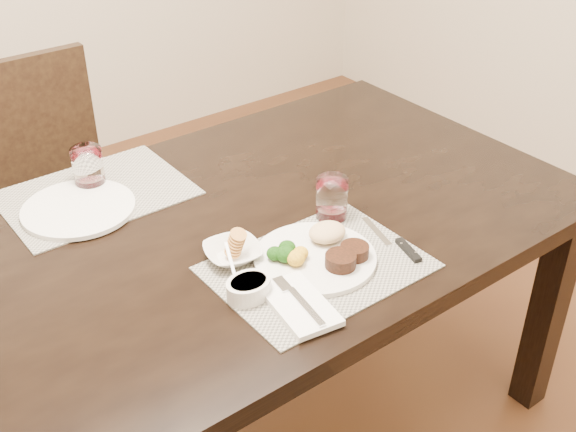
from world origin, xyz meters
TOP-DOWN VIEW (x-y plane):
  - dining_table at (0.00, 0.00)m, footprint 2.00×1.00m
  - chair_far at (0.00, 0.93)m, footprint 0.42×0.42m
  - placemat_near at (0.17, -0.26)m, footprint 0.46×0.34m
  - placemat_far at (-0.08, 0.34)m, footprint 0.46×0.34m
  - dinner_plate at (0.20, -0.24)m, footprint 0.28×0.28m
  - napkin_fork at (0.05, -0.35)m, footprint 0.13×0.20m
  - steak_knife at (0.37, -0.32)m, footprint 0.05×0.22m
  - cracker_bowl at (0.04, -0.12)m, footprint 0.15×0.15m
  - sauce_ramekin at (-0.01, -0.25)m, footprint 0.10×0.15m
  - wine_glass_near at (0.33, -0.12)m, footprint 0.08×0.08m
  - far_plate at (-0.15, 0.28)m, footprint 0.28×0.28m
  - wine_glass_far at (-0.07, 0.38)m, footprint 0.08×0.08m

SIDE VIEW (x-z plane):
  - chair_far at x=0.00m, z-range 0.05..0.95m
  - dining_table at x=0.00m, z-range 0.29..1.04m
  - placemat_near at x=0.17m, z-range 0.75..0.75m
  - placemat_far at x=-0.08m, z-range 0.75..0.75m
  - steak_knife at x=0.37m, z-range 0.75..0.76m
  - far_plate at x=-0.15m, z-range 0.75..0.77m
  - napkin_fork at x=0.05m, z-range 0.75..0.77m
  - dinner_plate at x=0.20m, z-range 0.74..0.79m
  - cracker_bowl at x=0.04m, z-range 0.74..0.80m
  - sauce_ramekin at x=-0.01m, z-range 0.74..0.82m
  - wine_glass_near at x=0.33m, z-range 0.75..0.85m
  - wine_glass_far at x=-0.07m, z-range 0.75..0.86m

